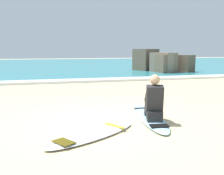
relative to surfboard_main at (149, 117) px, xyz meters
The scene contains 7 objects.
ground_plane 1.08m from the surfboard_main, behind, with size 80.00×80.00×0.00m, color #CCB584.
sea 20.83m from the surfboard_main, 92.98° to the left, with size 80.00×28.00×0.10m, color teal.
breaking_foam 7.18m from the surfboard_main, 98.66° to the left, with size 80.00×0.90×0.11m, color white.
surfboard_main is the anchor object (origin of this frame).
surfer_seated 0.52m from the surfboard_main, 97.70° to the right, with size 0.53×0.77×0.95m.
surfboard_spare_near 1.71m from the surfboard_main, 148.70° to the right, with size 2.00×1.52×0.08m.
rock_outcrop_distant 11.90m from the surfboard_main, 63.26° to the left, with size 3.48×3.54×1.56m.
Camera 1 is at (-1.25, -5.37, 1.53)m, focal length 42.27 mm.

